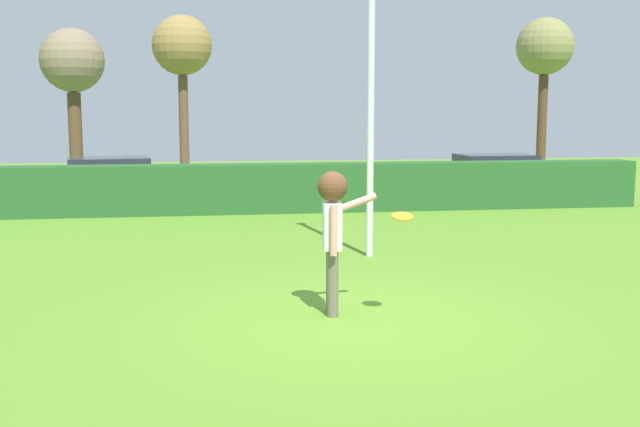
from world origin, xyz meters
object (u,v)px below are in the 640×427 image
(oak_tree, at_px, (545,50))
(maple_tree, at_px, (73,65))
(frisbee, at_px, (402,217))
(person, at_px, (333,222))
(lamppost, at_px, (371,70))
(bare_elm_tree, at_px, (182,49))
(parked_car_black, at_px, (495,173))
(parked_car_blue, at_px, (109,177))

(oak_tree, bearing_deg, maple_tree, 179.65)
(frisbee, bearing_deg, person, 149.81)
(oak_tree, xyz_separation_m, maple_tree, (-16.36, 0.10, -0.67))
(frisbee, bearing_deg, lamppost, 82.79)
(person, xyz_separation_m, bare_elm_tree, (-2.20, 16.64, 3.39))
(oak_tree, bearing_deg, parked_car_black, -128.80)
(frisbee, xyz_separation_m, parked_car_black, (6.37, 13.05, -0.60))
(parked_car_black, distance_m, maple_tree, 14.04)
(frisbee, distance_m, parked_car_black, 14.53)
(bare_elm_tree, bearing_deg, person, -82.45)
(frisbee, xyz_separation_m, bare_elm_tree, (-2.97, 17.08, 3.28))
(parked_car_black, bearing_deg, parked_car_blue, 179.11)
(parked_car_blue, bearing_deg, lamppost, -58.69)
(parked_car_blue, distance_m, oak_tree, 15.90)
(lamppost, xyz_separation_m, bare_elm_tree, (-3.49, 12.94, 1.32))
(lamppost, height_order, maple_tree, lamppost)
(lamppost, bearing_deg, person, -109.20)
(parked_car_black, height_order, oak_tree, oak_tree)
(parked_car_blue, relative_size, bare_elm_tree, 0.78)
(parked_car_black, xyz_separation_m, oak_tree, (3.45, 4.30, 4.02))
(person, distance_m, parked_car_black, 14.49)
(parked_car_black, bearing_deg, oak_tree, 51.20)
(parked_car_black, bearing_deg, person, -119.53)
(bare_elm_tree, bearing_deg, maple_tree, 174.18)
(parked_car_black, height_order, maple_tree, maple_tree)
(parked_car_blue, relative_size, maple_tree, 0.85)
(lamppost, height_order, parked_car_blue, lamppost)
(oak_tree, bearing_deg, bare_elm_tree, -178.82)
(person, distance_m, lamppost, 4.43)
(oak_tree, relative_size, maple_tree, 1.12)
(bare_elm_tree, distance_m, maple_tree, 3.62)
(maple_tree, bearing_deg, oak_tree, -0.35)
(lamppost, height_order, oak_tree, oak_tree)
(person, bearing_deg, lamppost, 70.80)
(lamppost, xyz_separation_m, maple_tree, (-7.06, 13.30, 0.79))
(parked_car_black, relative_size, oak_tree, 0.72)
(parked_car_blue, distance_m, bare_elm_tree, 5.84)
(lamppost, height_order, parked_car_black, lamppost)
(person, bearing_deg, oak_tree, 57.92)
(oak_tree, distance_m, bare_elm_tree, 12.80)
(oak_tree, height_order, bare_elm_tree, oak_tree)
(parked_car_black, relative_size, bare_elm_tree, 0.75)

